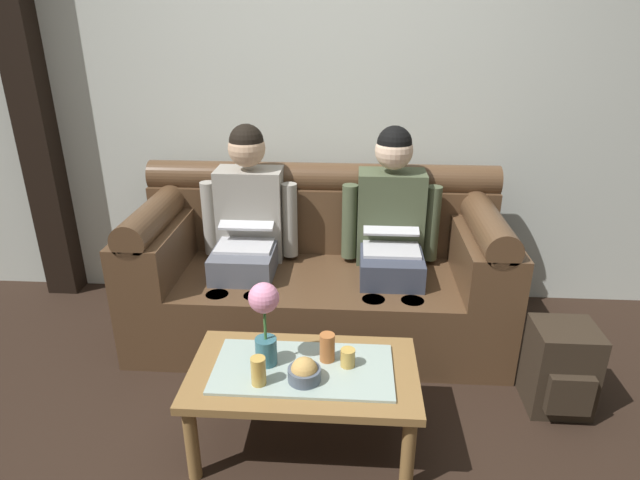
{
  "coord_description": "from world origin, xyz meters",
  "views": [
    {
      "loc": [
        0.19,
        -1.65,
        1.76
      ],
      "look_at": [
        0.03,
        0.83,
        0.72
      ],
      "focal_mm": 29.99,
      "sensor_mm": 36.0,
      "label": 1
    }
  ],
  "objects_px": {
    "cup_far_center": "(258,371)",
    "coffee_table": "(303,379)",
    "flower_vase": "(265,316)",
    "snack_bowl": "(304,372)",
    "person_right": "(391,229)",
    "cup_near_right": "(348,358)",
    "couch": "(319,272)",
    "cup_near_left": "(327,347)",
    "person_left": "(247,226)",
    "backpack_right": "(560,368)"
  },
  "relations": [
    {
      "from": "snack_bowl",
      "to": "cup_near_right",
      "type": "distance_m",
      "value": 0.21
    },
    {
      "from": "person_right",
      "to": "cup_far_center",
      "type": "xyz_separation_m",
      "value": [
        -0.58,
        -1.08,
        -0.2
      ]
    },
    {
      "from": "cup_far_center",
      "to": "person_left",
      "type": "bearing_deg",
      "value": 102.62
    },
    {
      "from": "person_right",
      "to": "cup_near_right",
      "type": "height_order",
      "value": "person_right"
    },
    {
      "from": "person_left",
      "to": "coffee_table",
      "type": "xyz_separation_m",
      "value": [
        0.41,
        -0.96,
        -0.32
      ]
    },
    {
      "from": "cup_near_right",
      "to": "cup_far_center",
      "type": "height_order",
      "value": "cup_far_center"
    },
    {
      "from": "flower_vase",
      "to": "snack_bowl",
      "type": "relative_size",
      "value": 2.8
    },
    {
      "from": "coffee_table",
      "to": "snack_bowl",
      "type": "height_order",
      "value": "snack_bowl"
    },
    {
      "from": "coffee_table",
      "to": "cup_near_right",
      "type": "xyz_separation_m",
      "value": [
        0.19,
        0.03,
        0.1
      ]
    },
    {
      "from": "snack_bowl",
      "to": "cup_near_left",
      "type": "xyz_separation_m",
      "value": [
        0.08,
        0.15,
        0.02
      ]
    },
    {
      "from": "flower_vase",
      "to": "couch",
      "type": "bearing_deg",
      "value": 80.49
    },
    {
      "from": "coffee_table",
      "to": "cup_far_center",
      "type": "xyz_separation_m",
      "value": [
        -0.17,
        -0.12,
        0.12
      ]
    },
    {
      "from": "snack_bowl",
      "to": "cup_near_left",
      "type": "relative_size",
      "value": 1.07
    },
    {
      "from": "couch",
      "to": "backpack_right",
      "type": "height_order",
      "value": "couch"
    },
    {
      "from": "couch",
      "to": "snack_bowl",
      "type": "xyz_separation_m",
      "value": [
        0.01,
        -1.05,
        0.07
      ]
    },
    {
      "from": "cup_near_left",
      "to": "cup_near_right",
      "type": "relative_size",
      "value": 1.59
    },
    {
      "from": "person_left",
      "to": "coffee_table",
      "type": "relative_size",
      "value": 1.27
    },
    {
      "from": "snack_bowl",
      "to": "cup_near_right",
      "type": "height_order",
      "value": "snack_bowl"
    },
    {
      "from": "cup_near_right",
      "to": "backpack_right",
      "type": "relative_size",
      "value": 0.18
    },
    {
      "from": "person_right",
      "to": "cup_near_right",
      "type": "bearing_deg",
      "value": -103.38
    },
    {
      "from": "person_right",
      "to": "cup_near_left",
      "type": "xyz_separation_m",
      "value": [
        -0.31,
        -0.9,
        -0.19
      ]
    },
    {
      "from": "couch",
      "to": "backpack_right",
      "type": "xyz_separation_m",
      "value": [
        1.2,
        -0.64,
        -0.16
      ]
    },
    {
      "from": "flower_vase",
      "to": "cup_near_right",
      "type": "bearing_deg",
      "value": 0.69
    },
    {
      "from": "person_left",
      "to": "flower_vase",
      "type": "xyz_separation_m",
      "value": [
        0.25,
        -0.94,
        -0.03
      ]
    },
    {
      "from": "flower_vase",
      "to": "backpack_right",
      "type": "distance_m",
      "value": 1.45
    },
    {
      "from": "couch",
      "to": "snack_bowl",
      "type": "distance_m",
      "value": 1.05
    },
    {
      "from": "coffee_table",
      "to": "cup_far_center",
      "type": "height_order",
      "value": "cup_far_center"
    },
    {
      "from": "cup_near_left",
      "to": "cup_near_right",
      "type": "height_order",
      "value": "cup_near_left"
    },
    {
      "from": "snack_bowl",
      "to": "person_left",
      "type": "bearing_deg",
      "value": 111.95
    },
    {
      "from": "coffee_table",
      "to": "cup_far_center",
      "type": "relative_size",
      "value": 7.97
    },
    {
      "from": "couch",
      "to": "coffee_table",
      "type": "relative_size",
      "value": 2.16
    },
    {
      "from": "person_left",
      "to": "snack_bowl",
      "type": "bearing_deg",
      "value": -68.05
    },
    {
      "from": "cup_far_center",
      "to": "coffee_table",
      "type": "bearing_deg",
      "value": 35.17
    },
    {
      "from": "flower_vase",
      "to": "snack_bowl",
      "type": "height_order",
      "value": "flower_vase"
    },
    {
      "from": "cup_near_left",
      "to": "person_right",
      "type": "bearing_deg",
      "value": 70.94
    },
    {
      "from": "person_right",
      "to": "snack_bowl",
      "type": "bearing_deg",
      "value": -110.74
    },
    {
      "from": "snack_bowl",
      "to": "backpack_right",
      "type": "xyz_separation_m",
      "value": [
        1.19,
        0.41,
        -0.23
      ]
    },
    {
      "from": "snack_bowl",
      "to": "cup_far_center",
      "type": "relative_size",
      "value": 1.11
    },
    {
      "from": "couch",
      "to": "coffee_table",
      "type": "distance_m",
      "value": 0.97
    },
    {
      "from": "flower_vase",
      "to": "cup_far_center",
      "type": "relative_size",
      "value": 3.12
    },
    {
      "from": "person_left",
      "to": "couch",
      "type": "bearing_deg",
      "value": 0.42
    },
    {
      "from": "person_left",
      "to": "snack_bowl",
      "type": "height_order",
      "value": "person_left"
    },
    {
      "from": "coffee_table",
      "to": "couch",
      "type": "bearing_deg",
      "value": 90.0
    },
    {
      "from": "person_left",
      "to": "person_right",
      "type": "distance_m",
      "value": 0.82
    },
    {
      "from": "person_right",
      "to": "flower_vase",
      "type": "distance_m",
      "value": 1.1
    },
    {
      "from": "cup_far_center",
      "to": "cup_near_left",
      "type": "bearing_deg",
      "value": 34.07
    },
    {
      "from": "couch",
      "to": "person_left",
      "type": "height_order",
      "value": "person_left"
    },
    {
      "from": "flower_vase",
      "to": "cup_near_right",
      "type": "relative_size",
      "value": 4.8
    },
    {
      "from": "person_left",
      "to": "cup_far_center",
      "type": "xyz_separation_m",
      "value": [
        0.24,
        -1.08,
        -0.2
      ]
    },
    {
      "from": "flower_vase",
      "to": "backpack_right",
      "type": "relative_size",
      "value": 0.87
    }
  ]
}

